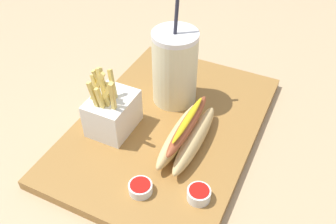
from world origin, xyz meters
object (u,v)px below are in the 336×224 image
object	(u,v)px
fries_basket	(112,112)
hot_dog_1	(187,134)
ketchup_cup_1	(199,194)
ketchup_cup_2	(140,187)
soda_cup	(175,67)

from	to	relation	value
fries_basket	hot_dog_1	world-z (taller)	fries_basket
ketchup_cup_1	fries_basket	bearing A→B (deg)	68.70
hot_dog_1	ketchup_cup_1	distance (m)	0.12
hot_dog_1	ketchup_cup_2	xyz separation A→B (m)	(-0.13, 0.03, -0.02)
fries_basket	ketchup_cup_1	bearing A→B (deg)	-111.30
soda_cup	ketchup_cup_1	world-z (taller)	soda_cup
hot_dog_1	ketchup_cup_2	bearing A→B (deg)	168.72
soda_cup	hot_dog_1	distance (m)	0.15
ketchup_cup_2	fries_basket	bearing A→B (deg)	47.34
ketchup_cup_1	ketchup_cup_2	xyz separation A→B (m)	(-0.03, 0.09, -0.00)
ketchup_cup_1	ketchup_cup_2	world-z (taller)	ketchup_cup_1
hot_dog_1	fries_basket	bearing A→B (deg)	97.77
fries_basket	ketchup_cup_1	size ratio (longest dim) A/B	3.67
soda_cup	ketchup_cup_2	world-z (taller)	soda_cup
fries_basket	ketchup_cup_2	size ratio (longest dim) A/B	3.57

